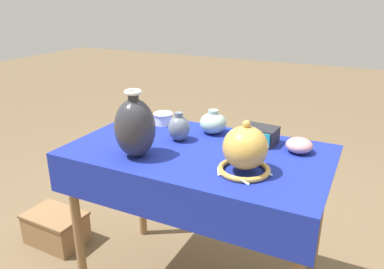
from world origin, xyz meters
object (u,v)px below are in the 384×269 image
jar_round_celadon (213,123)px  mosaic_tile_box (260,135)px  jar_round_slate (179,128)px  wooden_crate (56,227)px  bowl_shallow_rose (299,145)px  cup_wide_porcelain (163,118)px  vase_dome_bell (245,151)px  vase_tall_bulbous (135,127)px  cup_wide_terracotta (140,116)px

jar_round_celadon → mosaic_tile_box: bearing=-5.6°
jar_round_slate → wooden_crate: (-0.80, -0.09, -0.73)m
bowl_shallow_rose → wooden_crate: 1.52m
cup_wide_porcelain → jar_round_slate: 0.25m
vase_dome_bell → bowl_shallow_rose: vase_dome_bell is taller
vase_tall_bulbous → cup_wide_terracotta: 0.43m
cup_wide_terracotta → bowl_shallow_rose: 0.83m
cup_wide_terracotta → vase_dome_bell: bearing=-23.9°
cup_wide_terracotta → wooden_crate: cup_wide_terracotta is taller
cup_wide_terracotta → wooden_crate: 0.90m
vase_dome_bell → wooden_crate: bearing=175.5°
vase_tall_bulbous → vase_dome_bell: bearing=7.0°
cup_wide_terracotta → jar_round_slate: 0.32m
vase_tall_bulbous → cup_wide_porcelain: (-0.11, 0.41, -0.09)m
vase_dome_bell → cup_wide_porcelain: 0.67m
bowl_shallow_rose → jar_round_celadon: size_ratio=0.89×
vase_dome_bell → wooden_crate: 1.41m
mosaic_tile_box → cup_wide_terracotta: bearing=-174.0°
vase_tall_bulbous → mosaic_tile_box: bearing=41.7°
vase_dome_bell → wooden_crate: vase_dome_bell is taller
jar_round_slate → bowl_shallow_rose: 0.54m
vase_tall_bulbous → vase_dome_bell: (0.46, 0.06, -0.04)m
jar_round_slate → wooden_crate: size_ratio=0.38×
jar_round_slate → vase_tall_bulbous: bearing=-107.6°
cup_wide_porcelain → jar_round_celadon: 0.29m
mosaic_tile_box → vase_tall_bulbous: bearing=-134.0°
jar_round_celadon → cup_wide_terracotta: bearing=-173.9°
bowl_shallow_rose → jar_round_celadon: (-0.43, 0.06, 0.02)m
vase_tall_bulbous → cup_wide_porcelain: 0.43m
cup_wide_porcelain → cup_wide_terracotta: size_ratio=0.97×
vase_dome_bell → cup_wide_terracotta: bearing=156.1°
vase_dome_bell → jar_round_slate: size_ratio=1.61×
vase_dome_bell → jar_round_celadon: vase_dome_bell is taller
vase_dome_bell → cup_wide_porcelain: (-0.57, 0.35, -0.05)m
vase_tall_bulbous → mosaic_tile_box: 0.58m
mosaic_tile_box → cup_wide_terracotta: 0.65m
jar_round_slate → jar_round_celadon: jar_round_slate is taller
cup_wide_porcelain → bowl_shallow_rose: (0.72, -0.06, -0.00)m
jar_round_slate → jar_round_celadon: 0.19m
cup_wide_porcelain → jar_round_celadon: bearing=-1.3°
jar_round_celadon → vase_dome_bell: bearing=-50.9°
mosaic_tile_box → cup_wide_porcelain: bearing=-178.9°
vase_tall_bulbous → jar_round_celadon: 0.45m
bowl_shallow_rose → cup_wide_terracotta: bearing=179.1°
cup_wide_porcelain → bowl_shallow_rose: bearing=-4.9°
vase_dome_bell → jar_round_slate: bearing=154.3°
cup_wide_porcelain → cup_wide_terracotta: bearing=-157.0°
vase_dome_bell → vase_tall_bulbous: bearing=-173.0°
cup_wide_terracotta → mosaic_tile_box: bearing=1.7°
wooden_crate → cup_wide_porcelain: bearing=24.2°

